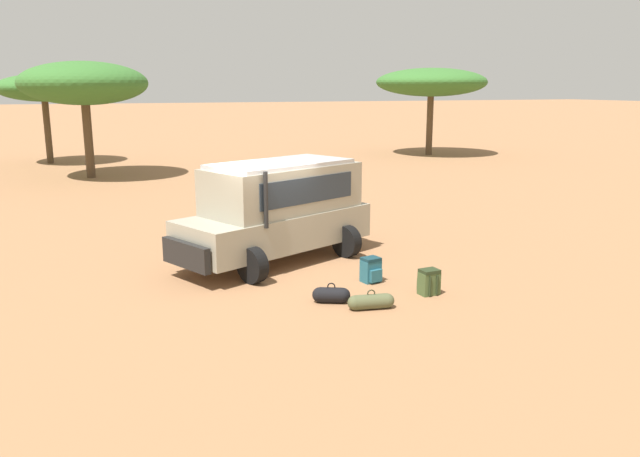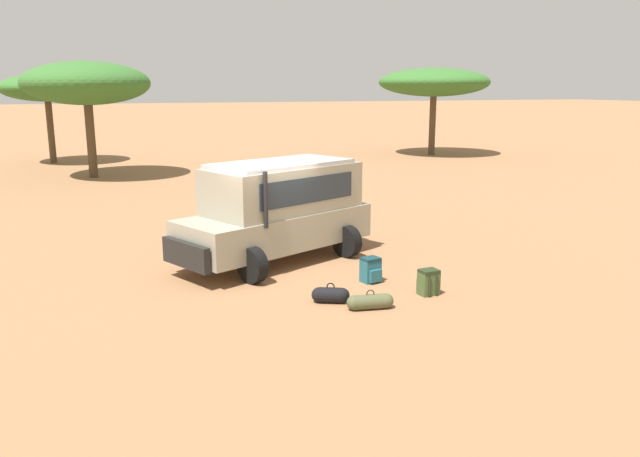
# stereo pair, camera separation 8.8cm
# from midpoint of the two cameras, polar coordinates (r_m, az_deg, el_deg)

# --- Properties ---
(ground_plane) EXTENTS (320.00, 320.00, 0.00)m
(ground_plane) POSITION_cam_midpoint_polar(r_m,az_deg,el_deg) (14.87, -4.87, -3.61)
(ground_plane) COLOR #936642
(safari_vehicle) EXTENTS (5.38, 3.83, 2.44)m
(safari_vehicle) POSITION_cam_midpoint_polar(r_m,az_deg,el_deg) (15.21, -3.99, 1.80)
(safari_vehicle) COLOR gray
(safari_vehicle) RESTS_ON ground_plane
(backpack_beside_front_wheel) EXTENTS (0.41, 0.42, 0.54)m
(backpack_beside_front_wheel) POSITION_cam_midpoint_polar(r_m,az_deg,el_deg) (13.09, 9.72, -4.85)
(backpack_beside_front_wheel) COLOR #42562D
(backpack_beside_front_wheel) RESTS_ON ground_plane
(backpack_cluster_center) EXTENTS (0.44, 0.46, 0.55)m
(backpack_cluster_center) POSITION_cam_midpoint_polar(r_m,az_deg,el_deg) (13.75, 4.51, -3.81)
(backpack_cluster_center) COLOR #235B6B
(backpack_cluster_center) RESTS_ON ground_plane
(duffel_bag_low_black_case) EXTENTS (0.92, 0.40, 0.39)m
(duffel_bag_low_black_case) POSITION_cam_midpoint_polar(r_m,az_deg,el_deg) (12.14, 4.48, -6.68)
(duffel_bag_low_black_case) COLOR #4C5133
(duffel_bag_low_black_case) RESTS_ON ground_plane
(duffel_bag_soft_canvas) EXTENTS (0.72, 0.51, 0.41)m
(duffel_bag_soft_canvas) POSITION_cam_midpoint_polar(r_m,az_deg,el_deg) (12.45, 0.83, -6.10)
(duffel_bag_soft_canvas) COLOR black
(duffel_bag_soft_canvas) RESTS_ON ground_plane
(acacia_tree_left_mid) EXTENTS (5.00, 5.45, 4.90)m
(acacia_tree_left_mid) POSITION_cam_midpoint_polar(r_m,az_deg,el_deg) (38.27, -24.02, 11.63)
(acacia_tree_left_mid) COLOR brown
(acacia_tree_left_mid) RESTS_ON ground_plane
(acacia_tree_centre_back) EXTENTS (5.74, 6.09, 5.36)m
(acacia_tree_centre_back) POSITION_cam_midpoint_polar(r_m,az_deg,el_deg) (31.30, -20.87, 12.27)
(acacia_tree_centre_back) COLOR brown
(acacia_tree_centre_back) RESTS_ON ground_plane
(acacia_tree_right_mid) EXTENTS (6.83, 6.77, 5.35)m
(acacia_tree_right_mid) POSITION_cam_midpoint_polar(r_m,az_deg,el_deg) (40.19, 10.07, 13.00)
(acacia_tree_right_mid) COLOR brown
(acacia_tree_right_mid) RESTS_ON ground_plane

